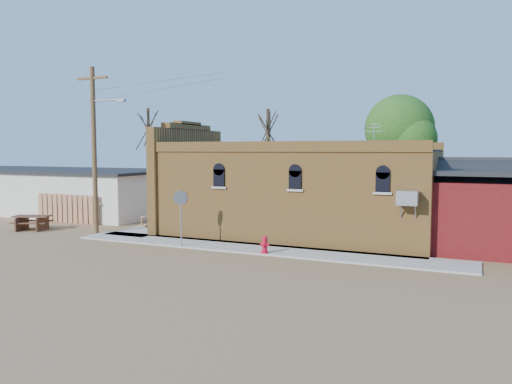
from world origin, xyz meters
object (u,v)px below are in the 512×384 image
at_px(brick_bar, 293,192).
at_px(stop_sign, 181,203).
at_px(fire_hydrant, 265,244).
at_px(trash_barrel, 171,221).
at_px(picnic_table, 32,221).
at_px(utility_pole, 95,147).

relative_size(brick_bar, stop_sign, 6.23).
distance_m(brick_bar, fire_hydrant, 5.85).
relative_size(stop_sign, trash_barrel, 3.25).
relative_size(stop_sign, picnic_table, 1.09).
distance_m(utility_pole, fire_hydrant, 11.37).
height_order(fire_hydrant, trash_barrel, trash_barrel).
bearing_deg(stop_sign, fire_hydrant, -22.51).
bearing_deg(utility_pole, stop_sign, -11.02).
height_order(brick_bar, utility_pole, utility_pole).
xyz_separation_m(stop_sign, trash_barrel, (-3.32, 4.13, -1.62)).
distance_m(stop_sign, picnic_table, 10.73).
bearing_deg(trash_barrel, brick_bar, 11.10).
bearing_deg(picnic_table, brick_bar, -3.90).
xyz_separation_m(fire_hydrant, trash_barrel, (-7.60, 4.14, 0.03)).
bearing_deg(stop_sign, picnic_table, 153.11).
bearing_deg(utility_pole, fire_hydrant, -6.57).
distance_m(fire_hydrant, trash_barrel, 8.66).
xyz_separation_m(brick_bar, utility_pole, (-9.79, -4.29, 2.43)).
xyz_separation_m(fire_hydrant, stop_sign, (-4.29, 0.00, 1.65)).
relative_size(brick_bar, picnic_table, 6.76).
bearing_deg(brick_bar, stop_sign, -123.41).
bearing_deg(picnic_table, utility_pole, -17.20).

